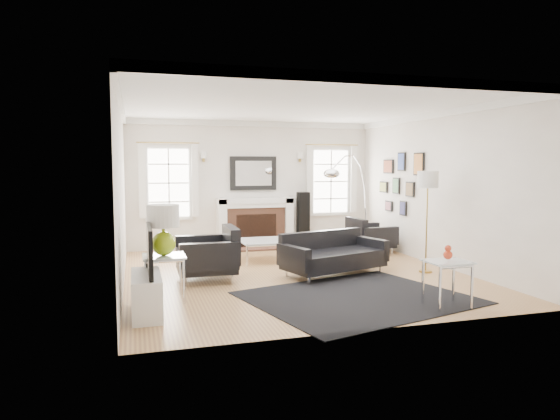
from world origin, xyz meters
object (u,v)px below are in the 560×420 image
object	(u,v)px
armchair_left	(211,256)
coffee_table	(264,242)
gourd_lamp	(163,226)
fireplace	(255,223)
armchair_right	(369,236)
arc_floor_lamp	(350,200)
sofa	(332,255)

from	to	relation	value
armchair_left	coffee_table	distance (m)	1.72
gourd_lamp	armchair_left	bearing A→B (deg)	53.80
fireplace	armchair_right	bearing A→B (deg)	-30.65
fireplace	coffee_table	distance (m)	1.61
armchair_left	armchair_right	distance (m)	3.88
gourd_lamp	arc_floor_lamp	world-z (taller)	arc_floor_lamp
armchair_right	gourd_lamp	size ratio (longest dim) A/B	1.36
coffee_table	gourd_lamp	bearing A→B (deg)	-130.66
fireplace	sofa	size ratio (longest dim) A/B	0.88
fireplace	armchair_left	bearing A→B (deg)	-116.63
sofa	arc_floor_lamp	xyz separation A→B (m)	(0.98, 1.47, 0.82)
coffee_table	arc_floor_lamp	distance (m)	1.96
coffee_table	gourd_lamp	xyz separation A→B (m)	(-1.98, -2.31, 0.64)
sofa	armchair_left	xyz separation A→B (m)	(-2.01, 0.17, 0.07)
fireplace	coffee_table	size ratio (longest dim) A/B	1.85
armchair_right	armchair_left	bearing A→B (deg)	-156.36
sofa	armchair_right	xyz separation A→B (m)	(1.54, 1.72, 0.02)
armchair_right	coffee_table	size ratio (longest dim) A/B	1.01
armchair_left	coffee_table	world-z (taller)	armchair_left
sofa	arc_floor_lamp	distance (m)	1.95
fireplace	coffee_table	bearing A→B (deg)	-97.79
sofa	armchair_left	world-z (taller)	armchair_left
gourd_lamp	coffee_table	bearing A→B (deg)	49.34
armchair_left	arc_floor_lamp	bearing A→B (deg)	23.45
fireplace	sofa	bearing A→B (deg)	-78.66
armchair_left	sofa	bearing A→B (deg)	-4.73
armchair_right	gourd_lamp	xyz separation A→B (m)	(-4.34, -2.63, 0.67)
sofa	armchair_left	bearing A→B (deg)	175.27
armchair_left	gourd_lamp	world-z (taller)	gourd_lamp
gourd_lamp	sofa	bearing A→B (deg)	17.93
coffee_table	gourd_lamp	world-z (taller)	gourd_lamp
armchair_right	arc_floor_lamp	world-z (taller)	arc_floor_lamp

